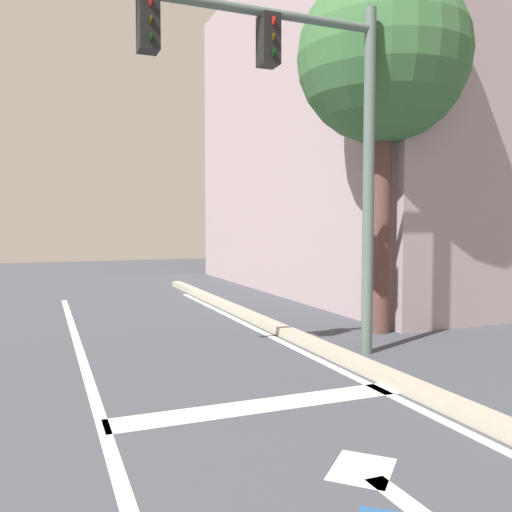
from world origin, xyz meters
The scene contains 8 objects.
lane_line_center centered at (-0.01, 6.00, 0.00)m, with size 0.12×20.00×0.01m, color silver.
lane_line_curbside centered at (2.99, 6.00, 0.00)m, with size 0.12×20.00×0.01m, color silver.
stop_bar centered at (1.57, 7.25, 0.00)m, with size 3.15×0.40×0.01m, color silver.
lane_arrow_head centered at (1.73, 5.66, 0.00)m, with size 0.56×0.44×0.01m, color silver.
curb_strip centered at (3.24, 6.00, 0.07)m, with size 0.24×24.00×0.14m, color #A39E8C.
traffic_signal_mast centered at (2.54, 8.75, 3.50)m, with size 4.71×0.34×4.85m.
roadside_tree centered at (4.86, 9.94, 4.59)m, with size 2.86×2.86×6.07m.
building_block centered at (9.40, 15.50, 4.50)m, with size 8.52×11.61×8.99m, color #9D8B90.
Camera 1 is at (-0.50, 2.28, 1.86)m, focal length 37.64 mm.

